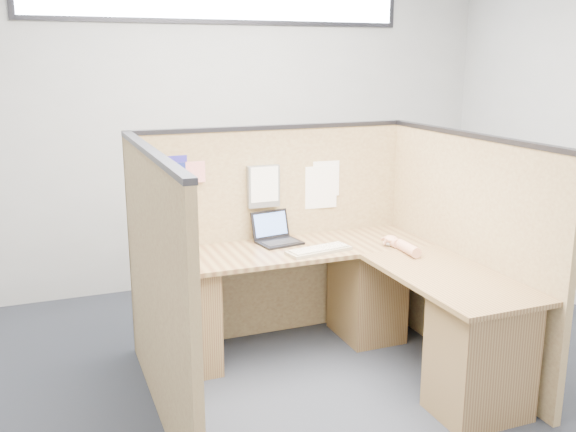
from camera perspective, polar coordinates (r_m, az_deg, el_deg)
name	(u,v)px	position (r m, az deg, el deg)	size (l,w,h in m)	color
floor	(331,392)	(4.06, 3.84, -15.37)	(5.00, 5.00, 0.00)	#20242D
wall_back	(224,127)	(5.69, -5.75, 7.91)	(5.00, 5.00, 0.00)	#A9ACAE
clerestory_window	(221,0)	(5.66, -5.97, 18.52)	(3.30, 0.04, 0.38)	#232328
cubicle_partitions	(304,253)	(4.12, 1.47, -3.28)	(2.06, 1.83, 1.53)	olive
l_desk	(339,311)	(4.19, 4.54, -8.44)	(1.95, 1.75, 0.73)	brown
laptop	(277,235)	(4.48, -1.01, -1.68)	(0.32, 0.32, 0.21)	black
keyboard	(319,250)	(4.26, 2.75, -3.04)	(0.46, 0.23, 0.03)	gray
mouse	(391,243)	(4.45, 9.11, -2.35)	(0.11, 0.07, 0.04)	silver
hand_forearm	(402,246)	(4.34, 10.14, -2.60)	(0.11, 0.38, 0.08)	tan
blue_poster	(176,173)	(4.31, -9.90, 3.79)	(0.17, 0.00, 0.23)	navy
american_flag	(185,175)	(4.31, -9.14, 3.62)	(0.22, 0.01, 0.39)	olive
file_holder	(263,186)	(4.46, -2.20, 2.66)	(0.23, 0.05, 0.29)	slate
paper_left	(321,187)	(4.66, 2.95, 2.57)	(0.24, 0.00, 0.31)	white
paper_right	(326,179)	(4.67, 3.41, 3.33)	(0.20, 0.00, 0.26)	white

